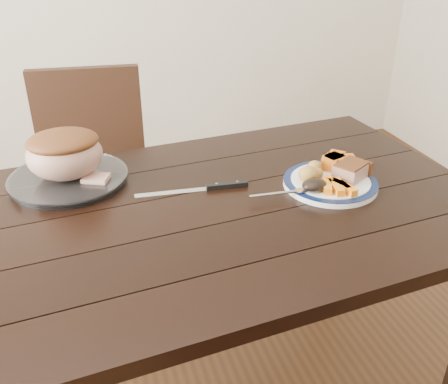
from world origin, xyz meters
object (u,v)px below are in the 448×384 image
object	(u,v)px
chair_far	(94,177)
carving_knife	(213,187)
fork	(286,193)
roast_joint	(65,155)
dinner_plate	(330,183)
pork_slice	(351,171)
dining_table	(194,239)
serving_platter	(69,179)

from	to	relation	value
chair_far	carving_knife	distance (m)	0.75
fork	roast_joint	distance (m)	0.63
dinner_plate	roast_joint	size ratio (longest dim) A/B	1.26
chair_far	carving_knife	bearing A→B (deg)	121.27
chair_far	fork	world-z (taller)	chair_far
dinner_plate	carving_knife	size ratio (longest dim) A/B	0.83
chair_far	dinner_plate	xyz separation A→B (m)	(0.63, -0.72, 0.23)
pork_slice	roast_joint	world-z (taller)	roast_joint
dining_table	serving_platter	size ratio (longest dim) A/B	5.08
serving_platter	carving_knife	distance (m)	0.42
pork_slice	roast_joint	xyz separation A→B (m)	(-0.77, 0.25, 0.05)
fork	chair_far	bearing A→B (deg)	125.86
pork_slice	dinner_plate	bearing A→B (deg)	175.24
dinner_plate	serving_platter	distance (m)	0.75
chair_far	pork_slice	world-z (taller)	chair_far
fork	carving_knife	size ratio (longest dim) A/B	0.56
chair_far	fork	size ratio (longest dim) A/B	5.22
serving_platter	roast_joint	world-z (taller)	roast_joint
serving_platter	dining_table	bearing A→B (deg)	-40.53
dining_table	pork_slice	bearing A→B (deg)	1.16
dinner_plate	roast_joint	world-z (taller)	roast_joint
dining_table	dinner_plate	xyz separation A→B (m)	(0.41, 0.01, 0.10)
serving_platter	carving_knife	bearing A→B (deg)	-22.98
pork_slice	serving_platter	bearing A→B (deg)	162.01
dinner_plate	roast_joint	bearing A→B (deg)	160.98
serving_platter	roast_joint	bearing A→B (deg)	0.00
dinner_plate	serving_platter	xyz separation A→B (m)	(-0.71, 0.25, 0.00)
dinner_plate	fork	world-z (taller)	fork
roast_joint	carving_knife	size ratio (longest dim) A/B	0.66
dining_table	fork	world-z (taller)	fork
dining_table	serving_platter	world-z (taller)	serving_platter
chair_far	serving_platter	bearing A→B (deg)	86.11
dinner_plate	carving_knife	world-z (taller)	dinner_plate
serving_platter	pork_slice	bearing A→B (deg)	-17.99
dinner_plate	carving_knife	xyz separation A→B (m)	(-0.32, 0.08, -0.00)
dining_table	carving_knife	world-z (taller)	carving_knife
roast_joint	carving_knife	xyz separation A→B (m)	(0.39, -0.16, -0.08)
serving_platter	roast_joint	distance (m)	0.08
dining_table	serving_platter	distance (m)	0.41
dinner_plate	pork_slice	bearing A→B (deg)	-4.76
fork	dinner_plate	bearing A→B (deg)	16.58
dinner_plate	roast_joint	xyz separation A→B (m)	(-0.71, 0.25, 0.08)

